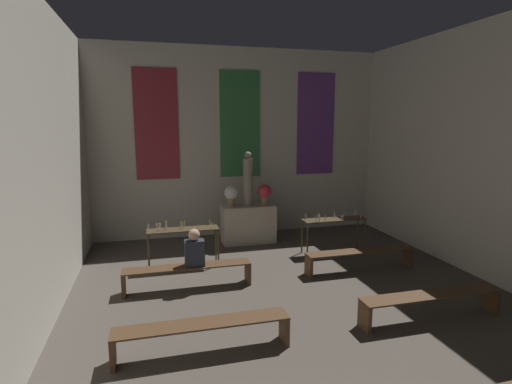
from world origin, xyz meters
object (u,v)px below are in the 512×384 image
Objects in this scene: candle_rack_right at (334,223)px; pew_back_right at (360,255)px; candle_rack_left at (183,234)px; pew_back_left at (188,271)px; flower_vase_right at (265,193)px; pew_third_right at (431,300)px; person_seated at (194,249)px; statue at (248,180)px; altar at (248,224)px; pew_third_left at (203,330)px; flower_vase_left at (231,194)px.

candle_rack_right is 1.31m from pew_back_right.
candle_rack_left is 0.64× the size of pew_back_left.
flower_vase_right is at bearing 49.29° from pew_back_left.
person_seated reaches higher than pew_third_right.
statue is 0.58× the size of pew_back_right.
candle_rack_left reaches higher than altar.
pew_third_left is at bearing -114.92° from flower_vase_right.
flower_vase_right reaches higher than pew_back_right.
statue is 2.41m from candle_rack_left.
flower_vase_left reaches higher than pew_back_right.
altar is 0.89× the size of candle_rack_right.
altar is 1.93× the size of person_seated.
altar is at bearing 110.45° from pew_third_right.
pew_back_right is (3.59, 2.22, 0.00)m from pew_third_left.
altar is 3.16m from pew_back_right.
pew_back_left is 1.00× the size of pew_back_right.
pew_back_left is 3.59m from pew_back_right.
statue is at bearing 69.55° from pew_third_left.
pew_third_left and pew_back_left have the same top height.
altar is 0.91m from flower_vase_right.
altar reaches higher than pew_back_left.
flower_vase_left reaches higher than candle_rack_left.
pew_third_left is 2.22m from pew_back_left.
statue is 0.58× the size of pew_third_right.
flower_vase_right is (0.44, 0.00, -0.34)m from statue.
pew_back_right is at bearing -49.29° from flower_vase_left.
statue is at bearing 110.45° from pew_third_right.
candle_rack_right is 3.49m from pew_third_right.
statue is at bearing 55.36° from pew_back_left.
person_seated is at bearing -0.00° from pew_back_left.
flower_vase_right is at bearing 117.53° from pew_back_right.
pew_back_left is (-0.01, -1.25, -0.39)m from candle_rack_left.
candle_rack_left is 1.31m from pew_back_left.
candle_rack_left is at bearing -142.84° from altar.
flower_vase_left is 5.39m from pew_third_right.
flower_vase_right is at bearing 105.72° from pew_third_right.
candle_rack_left is (-1.78, -1.35, -0.91)m from statue.
flower_vase_left reaches higher than pew_third_right.
person_seated is (-3.44, -1.25, 0.03)m from candle_rack_right.
statue is 3.21m from person_seated.
altar is 0.57× the size of pew_third_left.
statue is at bearing -90.00° from altar.
pew_back_right is at bearing 31.67° from pew_third_left.
statue is 0.56m from flower_vase_left.
flower_vase_right is 0.22× the size of pew_back_left.
pew_third_left is 2.26m from person_seated.
statue is 0.58× the size of pew_third_left.
statue reaches higher than flower_vase_right.
pew_third_right is 3.39× the size of person_seated.
pew_back_right is at bearing -55.36° from statue.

